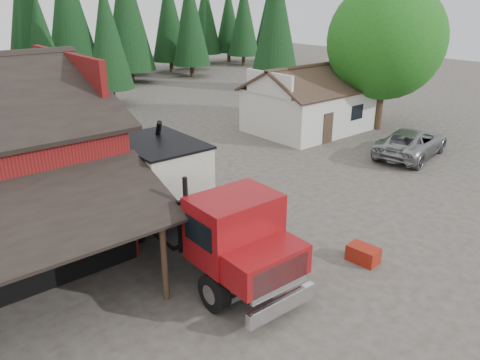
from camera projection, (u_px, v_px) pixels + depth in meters
ground at (331, 265)px, 16.84m from camera, size 120.00×120.00×0.00m
farmhouse at (310, 107)px, 33.25m from camera, size 8.60×6.42×4.65m
deciduous_tree at (386, 45)px, 31.91m from camera, size 8.00×8.00×10.20m
conifer_backdrop at (5, 92)px, 46.83m from camera, size 76.00×16.00×16.00m
near_pine_b at (107, 35)px, 39.67m from camera, size 3.96×3.96×10.40m
near_pine_c at (276, 19)px, 45.97m from camera, size 4.84×4.84×12.40m
feed_truck at (185, 201)px, 16.84m from camera, size 3.02×10.29×4.62m
silver_car at (412, 143)px, 28.01m from camera, size 6.49×3.89×1.69m
equip_box at (363, 254)px, 16.99m from camera, size 0.81×1.17×0.60m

